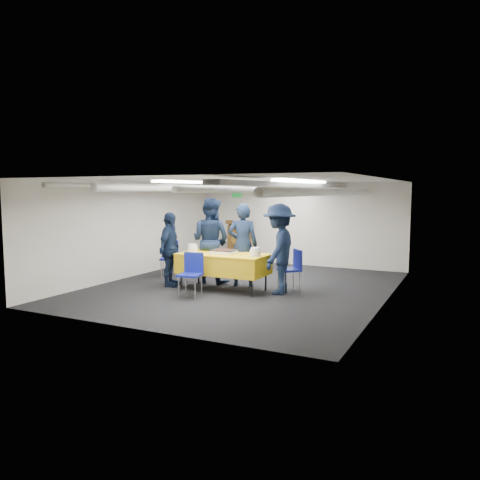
% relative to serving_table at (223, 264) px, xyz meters
% --- Properties ---
extents(ground, '(7.00, 7.00, 0.00)m').
position_rel_serving_table_xyz_m(ground, '(0.26, 0.43, -0.56)').
color(ground, black).
rests_on(ground, ground).
extents(room_shell, '(6.00, 7.00, 2.30)m').
position_rel_serving_table_xyz_m(room_shell, '(0.35, 0.83, 1.25)').
color(room_shell, silver).
rests_on(room_shell, ground).
extents(serving_table, '(1.89, 0.94, 0.77)m').
position_rel_serving_table_xyz_m(serving_table, '(0.00, 0.00, 0.00)').
color(serving_table, black).
rests_on(serving_table, ground).
extents(sheet_cake, '(0.49, 0.38, 0.09)m').
position_rel_serving_table_xyz_m(sheet_cake, '(0.00, 0.02, 0.25)').
color(sheet_cake, white).
rests_on(sheet_cake, serving_table).
extents(plate_stack_left, '(0.23, 0.23, 0.17)m').
position_rel_serving_table_xyz_m(plate_stack_left, '(-0.72, -0.05, 0.29)').
color(plate_stack_left, white).
rests_on(plate_stack_left, serving_table).
extents(plate_stack_right, '(0.22, 0.22, 0.17)m').
position_rel_serving_table_xyz_m(plate_stack_right, '(0.76, -0.05, 0.29)').
color(plate_stack_right, white).
rests_on(plate_stack_right, serving_table).
extents(podium, '(0.62, 0.53, 1.25)m').
position_rel_serving_table_xyz_m(podium, '(-1.34, 3.47, 0.05)').
color(podium, brown).
rests_on(podium, ground).
extents(chair_near, '(0.48, 0.48, 0.87)m').
position_rel_serving_table_xyz_m(chair_near, '(-0.24, -0.85, -0.03)').
color(chair_near, gray).
rests_on(chair_near, ground).
extents(chair_right, '(0.59, 0.59, 0.87)m').
position_rel_serving_table_xyz_m(chair_right, '(1.35, 0.54, -0.03)').
color(chair_right, gray).
rests_on(chair_right, ground).
extents(chair_left, '(0.57, 0.57, 0.87)m').
position_rel_serving_table_xyz_m(chair_left, '(-1.91, 0.80, -0.03)').
color(chair_left, gray).
rests_on(chair_left, ground).
extents(sailor_a, '(0.77, 0.64, 1.81)m').
position_rel_serving_table_xyz_m(sailor_a, '(0.18, 0.57, 0.34)').
color(sailor_a, black).
rests_on(sailor_a, ground).
extents(sailor_b, '(0.97, 0.77, 1.93)m').
position_rel_serving_table_xyz_m(sailor_b, '(-0.62, 0.55, 0.40)').
color(sailor_b, black).
rests_on(sailor_b, ground).
extents(sailor_c, '(0.61, 1.02, 1.62)m').
position_rel_serving_table_xyz_m(sailor_c, '(-1.23, -0.18, 0.25)').
color(sailor_c, black).
rests_on(sailor_c, ground).
extents(sailor_d, '(0.79, 1.24, 1.83)m').
position_rel_serving_table_xyz_m(sailor_d, '(1.18, 0.19, 0.36)').
color(sailor_d, black).
rests_on(sailor_d, ground).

